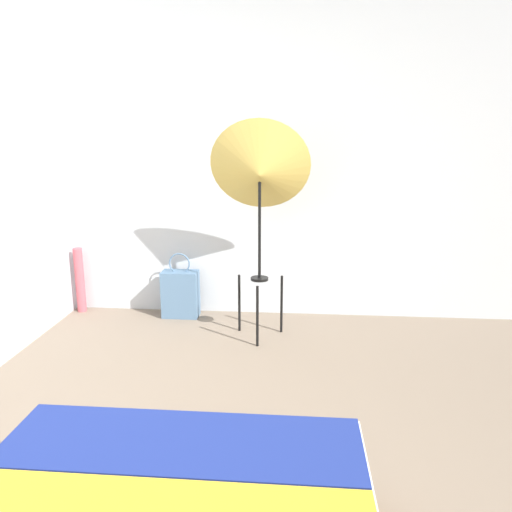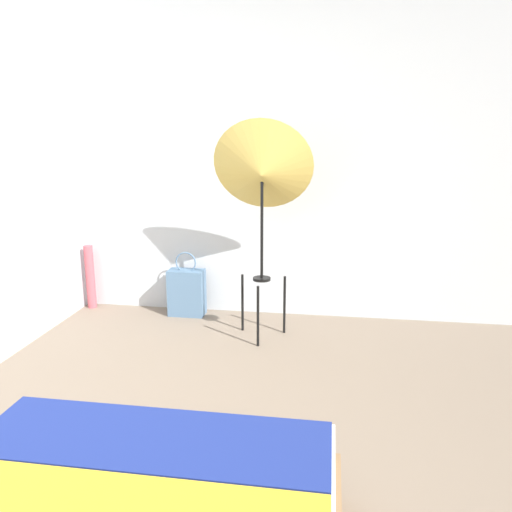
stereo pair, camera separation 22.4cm
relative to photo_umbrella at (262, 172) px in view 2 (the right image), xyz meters
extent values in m
cube|color=#B7BCC1|center=(-0.04, 0.56, 0.05)|extent=(8.00, 0.05, 2.60)
cube|color=navy|center=(-0.13, -2.00, -0.87)|extent=(1.32, 0.41, 0.04)
cylinder|color=black|center=(0.00, -0.19, -1.02)|extent=(0.02, 0.02, 0.46)
cylinder|color=black|center=(-0.17, 0.10, -1.02)|extent=(0.02, 0.02, 0.46)
cylinder|color=black|center=(0.17, 0.10, -1.02)|extent=(0.02, 0.02, 0.46)
cylinder|color=black|center=(0.00, 0.00, -0.79)|extent=(0.13, 0.13, 0.02)
cylinder|color=black|center=(0.00, 0.00, -0.39)|extent=(0.02, 0.02, 0.81)
cone|color=#D1B251|center=(0.00, 0.00, 0.01)|extent=(0.74, 0.46, 0.72)
cube|color=slate|center=(-0.70, 0.38, -1.06)|extent=(0.30, 0.17, 0.40)
torus|color=slate|center=(-0.70, 0.38, -0.79)|extent=(0.18, 0.01, 0.18)
cylinder|color=#BC4C56|center=(-1.61, 0.44, -0.97)|extent=(0.08, 0.08, 0.57)
camera|label=1|loc=(0.28, -3.60, 0.24)|focal=35.00mm
camera|label=2|loc=(0.50, -3.58, 0.24)|focal=35.00mm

